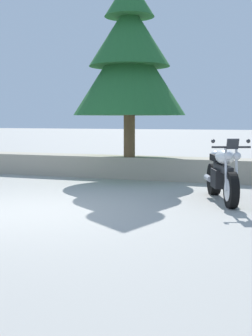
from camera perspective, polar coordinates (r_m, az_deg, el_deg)
The scene contains 4 objects.
ground_plane at distance 7.77m, azimuth -13.17°, elevation -5.28°, with size 120.00×120.00×0.00m, color #A3A099.
stone_wall at distance 12.01m, azimuth -0.79°, elevation 0.16°, with size 36.00×0.80×0.55m, color #A89E89.
motorcycle_white_centre at distance 8.69m, azimuth 11.74°, elevation -0.82°, with size 0.98×1.99×1.18m.
pine_tree_mid_left at distance 11.78m, azimuth 0.42°, elevation 13.40°, with size 2.80×2.80×4.41m.
Camera 1 is at (4.13, -6.41, 1.50)m, focal length 49.65 mm.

